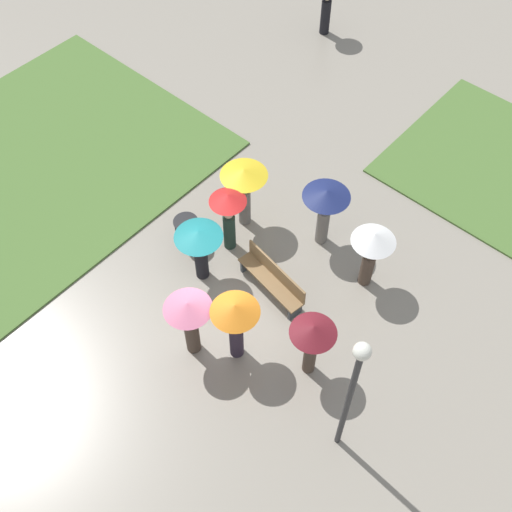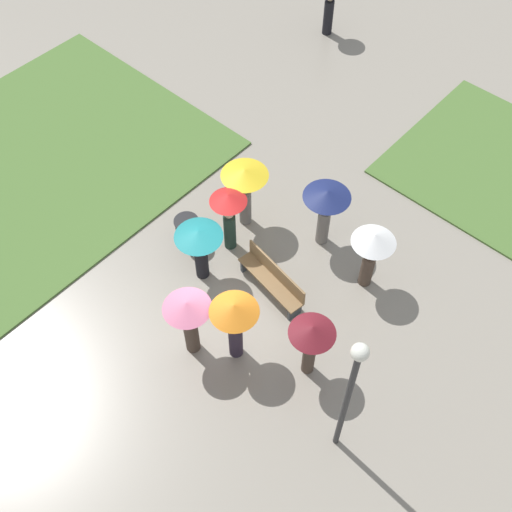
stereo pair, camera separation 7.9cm
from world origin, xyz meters
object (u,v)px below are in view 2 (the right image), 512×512
Objects in this scene: crowd_person_navy at (326,204)px; crowd_person_red at (229,210)px; trash_bin at (188,231)px; crowd_person_pink at (188,316)px; park_bench at (273,279)px; crowd_person_orange at (235,318)px; crowd_person_maroon at (312,338)px; crowd_person_white at (372,247)px; lamp_post at (351,386)px; crowd_person_yellow at (245,183)px; crowd_person_teal at (199,242)px.

crowd_person_red is at bearing -74.59° from crowd_person_navy.
trash_bin is 0.43× the size of crowd_person_pink.
park_bench is 2.45× the size of trash_bin.
crowd_person_orange is 1.08× the size of crowd_person_maroon.
crowd_person_white is (1.84, 4.09, 0.03)m from crowd_person_pink.
park_bench is at bearing -59.80° from crowd_person_maroon.
crowd_person_yellow is at bearing 149.94° from lamp_post.
crowd_person_red is 3.50m from crowd_person_white.
crowd_person_red is at bearing -141.66° from crowd_person_yellow.
crowd_person_red is (-5.17, 2.28, -1.29)m from lamp_post.
crowd_person_pink is (-0.81, -0.57, -0.12)m from crowd_person_orange.
park_bench is at bearing 6.92° from trash_bin.
lamp_post is 4.33m from crowd_person_white.
crowd_person_pink is 1.02× the size of crowd_person_white.
trash_bin is 1.91m from crowd_person_yellow.
lamp_post is 3.19m from crowd_person_orange.
park_bench is at bearing -160.69° from crowd_person_teal.
trash_bin is 0.44× the size of crowd_person_navy.
crowd_person_maroon is 0.99× the size of crowd_person_white.
lamp_post is at bearing -63.61° from crowd_person_orange.
crowd_person_teal is (-2.09, 1.03, -0.21)m from crowd_person_orange.
crowd_person_yellow is 2.06m from crowd_person_navy.
crowd_person_red is at bearing 74.85° from crowd_person_orange.
park_bench is 2.58m from crowd_person_pink.
lamp_post is 4.95× the size of trash_bin.
crowd_person_orange is 1.05× the size of crowd_person_pink.
crowd_person_orange is at bearing -119.28° from crowd_person_yellow.
crowd_person_pink is at bearing -173.57° from lamp_post.
crowd_person_red reaches higher than crowd_person_teal.
trash_bin is at bearing 164.70° from lamp_post.
lamp_post reaches higher than crowd_person_maroon.
crowd_person_red is (-1.63, -1.69, -0.04)m from crowd_person_navy.
crowd_person_red is 3.04m from crowd_person_pink.
crowd_person_teal is at bearing -120.93° from crowd_person_white.
crowd_person_pink is 2.04m from crowd_person_teal.
crowd_person_yellow is (-5.43, 3.14, -1.21)m from lamp_post.
trash_bin is at bearing -163.92° from park_bench.
crowd_person_maroon is (4.56, -0.76, 1.00)m from trash_bin.
crowd_person_orange is 2.34m from crowd_person_teal.
park_bench is at bearing -99.47° from crowd_person_yellow.
crowd_person_maroon is at bearing -19.45° from park_bench.
crowd_person_red reaches higher than crowd_person_navy.
crowd_person_maroon is at bearing -60.38° from crowd_person_white.
crowd_person_navy is (-0.07, 2.00, 0.93)m from park_bench.
park_bench is 1.09× the size of crowd_person_navy.
crowd_person_teal is (-5.06, 1.17, -1.37)m from lamp_post.
crowd_person_yellow is 0.99× the size of crowd_person_red.
crowd_person_yellow is 3.52m from crowd_person_white.
crowd_person_navy reaches higher than trash_bin.
park_bench is at bearing -30.06° from crowd_person_pink.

